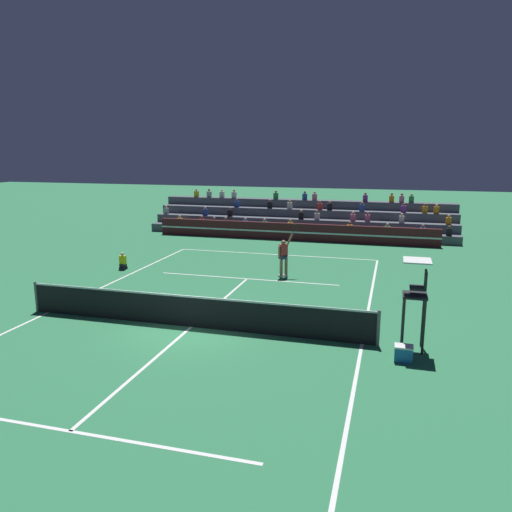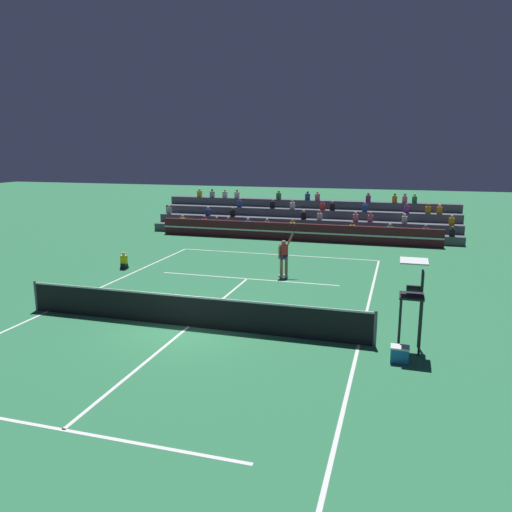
# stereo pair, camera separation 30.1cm
# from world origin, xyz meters

# --- Properties ---
(ground_plane) EXTENTS (120.00, 120.00, 0.00)m
(ground_plane) POSITION_xyz_m (0.00, 0.00, 0.00)
(ground_plane) COLOR #2D7A4C
(court_lines) EXTENTS (11.10, 23.90, 0.01)m
(court_lines) POSITION_xyz_m (0.00, 0.00, 0.00)
(court_lines) COLOR white
(court_lines) RESTS_ON ground
(tennis_net) EXTENTS (12.00, 0.10, 1.10)m
(tennis_net) POSITION_xyz_m (0.00, 0.00, 0.54)
(tennis_net) COLOR slate
(tennis_net) RESTS_ON ground
(sponsor_banner_wall) EXTENTS (18.00, 0.26, 1.10)m
(sponsor_banner_wall) POSITION_xyz_m (0.00, 16.45, 0.55)
(sponsor_banner_wall) COLOR #51191E
(sponsor_banner_wall) RESTS_ON ground
(bleacher_stand) EXTENTS (20.54, 3.80, 2.83)m
(bleacher_stand) POSITION_xyz_m (0.01, 19.62, 0.84)
(bleacher_stand) COLOR #4C515B
(bleacher_stand) RESTS_ON ground
(umpire_chair) EXTENTS (0.76, 0.84, 2.67)m
(umpire_chair) POSITION_xyz_m (6.95, -0.00, 1.72)
(umpire_chair) COLOR black
(umpire_chair) RESTS_ON ground
(ball_kid_courtside) EXTENTS (0.30, 0.36, 0.84)m
(ball_kid_courtside) POSITION_xyz_m (-6.30, 6.54, 0.33)
(ball_kid_courtside) COLOR black
(ball_kid_courtside) RESTS_ON ground
(tennis_player) EXTENTS (0.81, 0.93, 2.43)m
(tennis_player) POSITION_xyz_m (1.51, 7.20, 0.99)
(tennis_player) COLOR #9E7051
(tennis_player) RESTS_ON ground
(tennis_ball) EXTENTS (0.07, 0.07, 0.07)m
(tennis_ball) POSITION_xyz_m (-2.37, 1.40, 0.03)
(tennis_ball) COLOR #C6DB33
(tennis_ball) RESTS_ON ground
(equipment_cooler) EXTENTS (0.50, 0.38, 0.45)m
(equipment_cooler) POSITION_xyz_m (6.67, -0.94, 0.23)
(equipment_cooler) COLOR #1E66B2
(equipment_cooler) RESTS_ON ground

